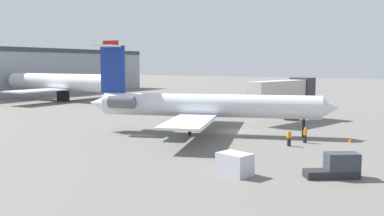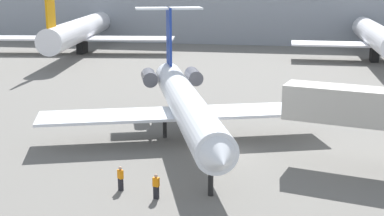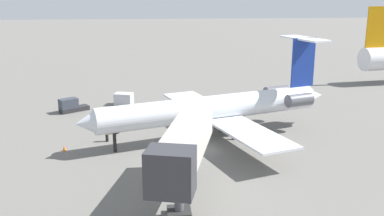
{
  "view_description": "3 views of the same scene",
  "coord_description": "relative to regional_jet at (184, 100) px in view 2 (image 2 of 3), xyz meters",
  "views": [
    {
      "loc": [
        -48.54,
        -22.72,
        8.64
      ],
      "look_at": [
        -4.0,
        3.74,
        3.15
      ],
      "focal_mm": 39.89,
      "sensor_mm": 36.0,
      "label": 1
    },
    {
      "loc": [
        4.87,
        -40.92,
        13.95
      ],
      "look_at": [
        -2.44,
        -0.37,
        3.7
      ],
      "focal_mm": 49.85,
      "sensor_mm": 36.0,
      "label": 2
    },
    {
      "loc": [
        44.72,
        -4.63,
        16.66
      ],
      "look_at": [
        -5.02,
        -0.31,
        3.1
      ],
      "focal_mm": 41.87,
      "sensor_mm": 36.0,
      "label": 3
    }
  ],
  "objects": [
    {
      "name": "terminal_building",
      "position": [
        3.65,
        78.64,
        2.76
      ],
      "size": [
        140.73,
        24.34,
        12.64
      ],
      "color": "#8C939E",
      "rests_on": "ground_plane"
    },
    {
      "name": "regional_jet",
      "position": [
        0.0,
        0.0,
        0.0
      ],
      "size": [
        24.86,
        29.71,
        10.8
      ],
      "color": "silver",
      "rests_on": "ground_plane"
    },
    {
      "name": "parked_airliner_west_mid",
      "position": [
        22.81,
        48.57,
        0.64
      ],
      "size": [
        27.41,
        32.6,
        13.23
      ],
      "color": "white",
      "rests_on": "ground_plane"
    },
    {
      "name": "ground_plane",
      "position": [
        3.65,
        -2.64,
        -3.63
      ],
      "size": [
        400.0,
        400.0,
        0.1
      ],
      "primitive_type": "cube",
      "color": "#66635E"
    },
    {
      "name": "ground_crew_loader",
      "position": [
        0.6,
        -12.62,
        -2.72
      ],
      "size": [
        0.45,
        0.34,
        1.69
      ],
      "color": "black",
      "rests_on": "ground_plane"
    },
    {
      "name": "ground_crew_marshaller",
      "position": [
        -2.07,
        -11.7,
        -2.72
      ],
      "size": [
        0.47,
        0.46,
        1.69
      ],
      "color": "black",
      "rests_on": "ground_plane"
    },
    {
      "name": "parked_airliner_west_end",
      "position": [
        -28.7,
        48.88,
        0.75
      ],
      "size": [
        34.3,
        40.4,
        13.47
      ],
      "color": "white",
      "rests_on": "ground_plane"
    }
  ]
}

